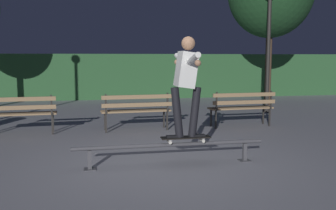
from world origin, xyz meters
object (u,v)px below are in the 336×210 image
Objects in this scene: park_bench_leftmost at (18,111)px; park_bench_right_center at (242,105)px; skateboard at (186,138)px; grind_rail at (170,148)px; skateboarder at (186,78)px; park_bench_left_center at (136,108)px; lamp_post_right at (269,31)px.

park_bench_leftmost and park_bench_right_center have the same top height.
skateboard is 0.48× the size of park_bench_leftmost.
grind_rail is 1.11m from skateboarder.
park_bench_right_center is at bearing 53.84° from skateboard.
park_bench_left_center is (-0.44, 2.92, 0.11)m from skateboard.
grind_rail is at bearing 180.00° from skateboarder.
park_bench_left_center is (-0.44, 2.92, -0.83)m from skateboarder.
grind_rail is 6.95m from lamp_post_right.
grind_rail is at bearing -86.32° from park_bench_left_center.
grind_rail is 3.78m from park_bench_right_center.
park_bench_right_center is (2.38, 2.92, 0.26)m from grind_rail.
park_bench_right_center is 0.41× the size of lamp_post_right.
grind_rail is 1.87× the size of park_bench_leftmost.
skateboard is (0.25, -0.00, 0.15)m from grind_rail.
skateboarder reaches higher than skateboard.
skateboard is 2.95m from park_bench_left_center.
skateboarder is at bearing -44.16° from park_bench_leftmost.
grind_rail is 0.29m from skateboard.
park_bench_right_center is (2.57, 0.00, 0.00)m from park_bench_left_center.
park_bench_leftmost is 0.41× the size of lamp_post_right.
skateboard is at bearing -126.90° from lamp_post_right.
skateboarder is at bearing -0.17° from skateboard.
grind_rail is at bearing -129.20° from park_bench_right_center.
park_bench_left_center is (-0.19, 2.92, 0.26)m from grind_rail.
lamp_post_right reaches higher than park_bench_right_center.
grind_rail is 1.87× the size of park_bench_left_center.
lamp_post_right reaches higher than skateboarder.
skateboard is at bearing 179.83° from skateboarder.
lamp_post_right is at bearing 51.38° from grind_rail.
lamp_post_right is at bearing 17.97° from park_bench_leftmost.
park_bench_right_center is at bearing 53.87° from skateboarder.
lamp_post_right is at bearing 53.10° from skateboard.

